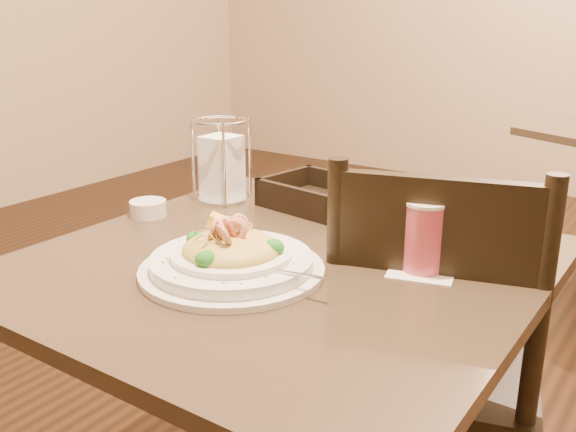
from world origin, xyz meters
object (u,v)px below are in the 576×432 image
Objects in this scene: dining_chair_near at (433,356)px; butter_ramekin at (148,208)px; napkin_caddy at (222,166)px; pasta_bowl at (231,257)px; side_plate at (387,228)px; bread_basket at (319,197)px; drink_glass at (424,237)px; main_table at (282,368)px.

dining_chair_near reaches higher than butter_ramekin.
napkin_caddy reaches higher than butter_ramekin.
pasta_bowl is 0.38m from side_plate.
bread_basket reaches higher than side_plate.
napkin_caddy reaches higher than bread_basket.
drink_glass is (0.27, 0.20, 0.03)m from pasta_bowl.
main_table is 0.43m from bread_basket.
main_table is 0.36m from side_plate.
main_table is at bearing -69.48° from bread_basket.
side_plate is at bearing 70.63° from main_table.
butter_ramekin is (-0.49, -0.21, 0.01)m from side_plate.
drink_glass reaches higher than bread_basket.
bread_basket is (-0.09, 0.43, -0.01)m from pasta_bowl.
napkin_caddy is (-0.58, 0.15, 0.02)m from drink_glass.
bread_basket is 3.21× the size of butter_ramekin.
bread_basket is (-0.35, 0.10, 0.26)m from dining_chair_near.
napkin_caddy is at bearing -17.90° from dining_chair_near.
dining_chair_near reaches higher than side_plate.
dining_chair_near is at bearing 15.98° from butter_ramekin.
dining_chair_near is 0.66m from napkin_caddy.
drink_glass is 0.23m from side_plate.
pasta_bowl is (-0.04, -0.10, 0.26)m from main_table.
pasta_bowl is (-0.26, -0.33, 0.27)m from dining_chair_near.
napkin_caddy is 1.11× the size of side_plate.
napkin_caddy is (-0.35, 0.24, 0.32)m from main_table.
pasta_bowl reaches higher than butter_ramekin.
side_plate is (0.13, 0.36, -0.02)m from pasta_bowl.
drink_glass is at bearing -32.51° from bread_basket.
bread_basket is at bearing 45.18° from butter_ramekin.
drink_glass is at bearing 4.54° from butter_ramekin.
side_plate is (0.09, 0.26, 0.24)m from main_table.
dining_chair_near is 0.50m from pasta_bowl.
main_table is at bearing 71.16° from pasta_bowl.
side_plate is at bearing 23.37° from butter_ramekin.
pasta_bowl is at bearing -109.22° from side_plate.
napkin_caddy is (-0.57, 0.02, 0.32)m from dining_chair_near.
drink_glass is 0.64m from butter_ramekin.
main_table is 0.32m from dining_chair_near.
main_table is 2.47× the size of pasta_bowl.
dining_chair_near is at bearing -13.97° from side_plate.
napkin_caddy is 0.44m from side_plate.
pasta_bowl is 4.46× the size of butter_ramekin.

